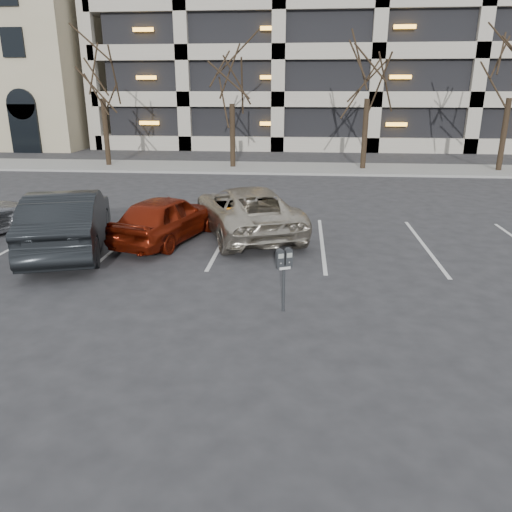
{
  "coord_description": "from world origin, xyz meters",
  "views": [
    {
      "loc": [
        0.79,
        -11.19,
        4.07
      ],
      "look_at": [
        -0.07,
        -1.97,
        0.99
      ],
      "focal_mm": 35.0,
      "sensor_mm": 36.0,
      "label": 1
    }
  ],
  "objects": [
    {
      "name": "tree_c",
      "position": [
        4.0,
        16.0,
        5.89
      ],
      "size": [
        3.59,
        3.59,
        8.15
      ],
      "color": "black",
      "rests_on": "ground"
    },
    {
      "name": "stall_lines",
      "position": [
        -1.4,
        2.3,
        0.01
      ],
      "size": [
        16.9,
        5.2,
        0.0
      ],
      "color": "silver",
      "rests_on": "ground"
    },
    {
      "name": "ground",
      "position": [
        0.0,
        0.0,
        0.0
      ],
      "size": [
        140.0,
        140.0,
        0.0
      ],
      "primitive_type": "plane",
      "color": "#28282B",
      "rests_on": "ground"
    },
    {
      "name": "tree_b",
      "position": [
        -3.0,
        16.0,
        5.46
      ],
      "size": [
        3.32,
        3.32,
        7.55
      ],
      "color": "black",
      "rests_on": "ground"
    },
    {
      "name": "sidewalk",
      "position": [
        0.0,
        16.0,
        0.06
      ],
      "size": [
        80.0,
        4.0,
        0.12
      ],
      "primitive_type": "cube",
      "color": "gray",
      "rests_on": "ground"
    },
    {
      "name": "suv_silver",
      "position": [
        -0.81,
        3.08,
        0.71
      ],
      "size": [
        4.02,
        5.63,
        1.43
      ],
      "rotation": [
        0.0,
        0.0,
        3.5
      ],
      "color": "#B9B09D",
      "rests_on": "ground"
    },
    {
      "name": "car_red",
      "position": [
        -2.97,
        2.12,
        0.67
      ],
      "size": [
        2.65,
        4.21,
        1.34
      ],
      "primitive_type": "imported",
      "rotation": [
        0.0,
        0.0,
        2.85
      ],
      "color": "maroon",
      "rests_on": "ground"
    },
    {
      "name": "car_dark",
      "position": [
        -5.29,
        0.97,
        0.82
      ],
      "size": [
        3.11,
        5.27,
        1.64
      ],
      "primitive_type": "imported",
      "rotation": [
        0.0,
        0.0,
        3.44
      ],
      "color": "black",
      "rests_on": "ground"
    },
    {
      "name": "parking_meter",
      "position": [
        0.5,
        -2.33,
        0.96
      ],
      "size": [
        0.34,
        0.24,
        1.25
      ],
      "rotation": [
        0.0,
        0.0,
        0.41
      ],
      "color": "black",
      "rests_on": "ground"
    },
    {
      "name": "tree_a",
      "position": [
        -10.0,
        16.0,
        5.87
      ],
      "size": [
        3.58,
        3.58,
        8.13
      ],
      "color": "black",
      "rests_on": "ground"
    },
    {
      "name": "parking_garage",
      "position": [
        12.0,
        33.84,
        9.26
      ],
      "size": [
        52.0,
        20.0,
        19.0
      ],
      "color": "black",
      "rests_on": "ground"
    }
  ]
}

